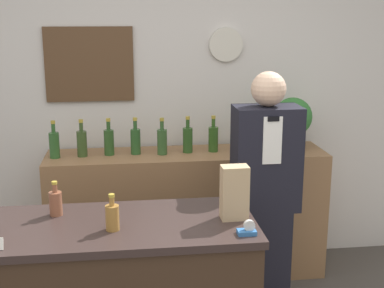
# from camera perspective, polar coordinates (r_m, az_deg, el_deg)

# --- Properties ---
(back_wall) EXTENTS (5.20, 0.09, 2.70)m
(back_wall) POSITION_cam_1_polar(r_m,az_deg,el_deg) (4.12, -4.20, 5.24)
(back_wall) COLOR silver
(back_wall) RESTS_ON ground_plane
(back_shelf) EXTENTS (2.06, 0.47, 0.96)m
(back_shelf) POSITION_cam_1_polar(r_m,az_deg,el_deg) (4.08, -0.52, -7.50)
(back_shelf) COLOR #8E6642
(back_shelf) RESTS_ON ground_plane
(shopkeeper) EXTENTS (0.41, 0.26, 1.63)m
(shopkeeper) POSITION_cam_1_polar(r_m,az_deg,el_deg) (3.45, 7.76, -5.90)
(shopkeeper) COLOR black
(shopkeeper) RESTS_ON ground_plane
(potted_plant) EXTENTS (0.29, 0.29, 0.39)m
(potted_plant) POSITION_cam_1_polar(r_m,az_deg,el_deg) (4.07, 10.68, 2.43)
(potted_plant) COLOR #4C3D2D
(potted_plant) RESTS_ON back_shelf
(paper_bag) EXTENTS (0.14, 0.09, 0.28)m
(paper_bag) POSITION_cam_1_polar(r_m,az_deg,el_deg) (2.76, 4.55, -5.19)
(paper_bag) COLOR tan
(paper_bag) RESTS_ON display_counter
(tape_dispenser) EXTENTS (0.09, 0.06, 0.07)m
(tape_dispenser) POSITION_cam_1_polar(r_m,az_deg,el_deg) (2.62, 5.95, -9.10)
(tape_dispenser) COLOR #2D66A8
(tape_dispenser) RESTS_ON display_counter
(counter_bottle_1) EXTENTS (0.07, 0.07, 0.19)m
(counter_bottle_1) POSITION_cam_1_polar(r_m,az_deg,el_deg) (2.91, -14.34, -6.07)
(counter_bottle_1) COLOR brown
(counter_bottle_1) RESTS_ON display_counter
(counter_bottle_2) EXTENTS (0.07, 0.07, 0.19)m
(counter_bottle_2) POSITION_cam_1_polar(r_m,az_deg,el_deg) (2.67, -8.50, -7.66)
(counter_bottle_2) COLOR olive
(counter_bottle_2) RESTS_ON display_counter
(shelf_bottle_0) EXTENTS (0.07, 0.07, 0.27)m
(shelf_bottle_0) POSITION_cam_1_polar(r_m,az_deg,el_deg) (3.90, -14.48, -0.01)
(shelf_bottle_0) COLOR #2B5627
(shelf_bottle_0) RESTS_ON back_shelf
(shelf_bottle_1) EXTENTS (0.07, 0.07, 0.27)m
(shelf_bottle_1) POSITION_cam_1_polar(r_m,az_deg,el_deg) (3.89, -11.66, 0.14)
(shelf_bottle_1) COLOR #344B23
(shelf_bottle_1) RESTS_ON back_shelf
(shelf_bottle_2) EXTENTS (0.07, 0.07, 0.27)m
(shelf_bottle_2) POSITION_cam_1_polar(r_m,az_deg,el_deg) (3.90, -8.85, 0.29)
(shelf_bottle_2) COLOR #294D21
(shelf_bottle_2) RESTS_ON back_shelf
(shelf_bottle_3) EXTENTS (0.07, 0.07, 0.27)m
(shelf_bottle_3) POSITION_cam_1_polar(r_m,az_deg,el_deg) (3.90, -6.04, 0.38)
(shelf_bottle_3) COLOR #285225
(shelf_bottle_3) RESTS_ON back_shelf
(shelf_bottle_4) EXTENTS (0.07, 0.07, 0.27)m
(shelf_bottle_4) POSITION_cam_1_polar(r_m,az_deg,el_deg) (3.88, -3.21, 0.35)
(shelf_bottle_4) COLOR #31552A
(shelf_bottle_4) RESTS_ON back_shelf
(shelf_bottle_5) EXTENTS (0.07, 0.07, 0.27)m
(shelf_bottle_5) POSITION_cam_1_polar(r_m,az_deg,el_deg) (3.92, -0.46, 0.54)
(shelf_bottle_5) COLOR #294E20
(shelf_bottle_5) RESTS_ON back_shelf
(shelf_bottle_6) EXTENTS (0.07, 0.07, 0.27)m
(shelf_bottle_6) POSITION_cam_1_polar(r_m,az_deg,el_deg) (3.95, 2.28, 0.63)
(shelf_bottle_6) COLOR #2B511D
(shelf_bottle_6) RESTS_ON back_shelf
(shelf_bottle_7) EXTENTS (0.07, 0.07, 0.27)m
(shelf_bottle_7) POSITION_cam_1_polar(r_m,az_deg,el_deg) (3.97, 5.07, 0.63)
(shelf_bottle_7) COLOR #2D4B26
(shelf_bottle_7) RESTS_ON back_shelf
(shelf_bottle_8) EXTENTS (0.07, 0.07, 0.27)m
(shelf_bottle_8) POSITION_cam_1_polar(r_m,az_deg,el_deg) (4.02, 7.69, 0.74)
(shelf_bottle_8) COLOR #2A4B1D
(shelf_bottle_8) RESTS_ON back_shelf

